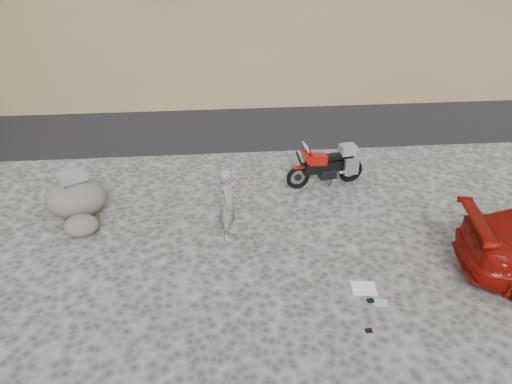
% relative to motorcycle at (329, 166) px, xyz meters
% --- Properties ---
extents(ground, '(140.00, 140.00, 0.00)m').
position_rel_motorcycle_xyz_m(ground, '(-0.95, -3.13, -0.57)').
color(ground, '#3C3937').
rests_on(ground, ground).
extents(road, '(120.00, 7.00, 0.05)m').
position_rel_motorcycle_xyz_m(road, '(-0.95, 5.87, -0.57)').
color(road, black).
rests_on(road, ground).
extents(motorcycle, '(2.24, 0.90, 1.34)m').
position_rel_motorcycle_xyz_m(motorcycle, '(0.00, 0.00, 0.00)').
color(motorcycle, black).
rests_on(motorcycle, ground).
extents(man, '(0.55, 0.71, 1.74)m').
position_rel_motorcycle_xyz_m(man, '(-2.86, -2.37, -0.57)').
color(man, gray).
rests_on(man, ground).
extents(boulder, '(1.83, 1.70, 1.15)m').
position_rel_motorcycle_xyz_m(boulder, '(-6.58, -1.02, -0.07)').
color(boulder, '#524E47').
rests_on(boulder, ground).
extents(small_rock, '(0.88, 0.81, 0.48)m').
position_rel_motorcycle_xyz_m(small_rock, '(-6.29, -1.94, -0.33)').
color(small_rock, '#524E47').
rests_on(small_rock, ground).
extents(gear_white_cloth, '(0.54, 0.50, 0.02)m').
position_rel_motorcycle_xyz_m(gear_white_cloth, '(-0.26, -4.49, -0.56)').
color(gear_white_cloth, white).
rests_on(gear_white_cloth, ground).
extents(gear_blue_mat, '(0.48, 0.39, 0.18)m').
position_rel_motorcycle_xyz_m(gear_blue_mat, '(2.32, -4.37, -0.48)').
color(gear_blue_mat, '#1B3BA5').
rests_on(gear_blue_mat, ground).
extents(gear_bottle, '(0.08, 0.08, 0.19)m').
position_rel_motorcycle_xyz_m(gear_bottle, '(2.13, -4.41, -0.48)').
color(gear_bottle, '#1B3BA5').
rests_on(gear_bottle, ground).
extents(gear_glove_a, '(0.12, 0.09, 0.03)m').
position_rel_motorcycle_xyz_m(gear_glove_a, '(-0.51, -5.66, -0.56)').
color(gear_glove_a, black).
rests_on(gear_glove_a, ground).
extents(gear_glove_b, '(0.14, 0.12, 0.04)m').
position_rel_motorcycle_xyz_m(gear_glove_b, '(-0.24, -4.88, -0.55)').
color(gear_glove_b, black).
rests_on(gear_glove_b, ground).
extents(gear_blue_cloth, '(0.30, 0.24, 0.01)m').
position_rel_motorcycle_xyz_m(gear_blue_cloth, '(-0.06, -4.94, -0.57)').
color(gear_blue_cloth, '#84A9CD').
rests_on(gear_blue_cloth, ground).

